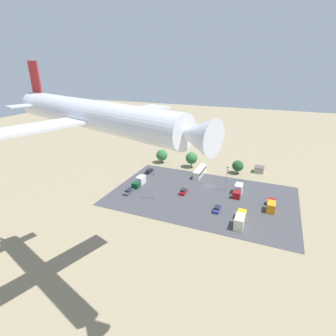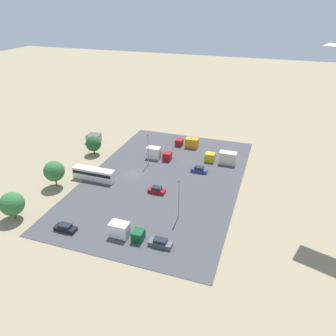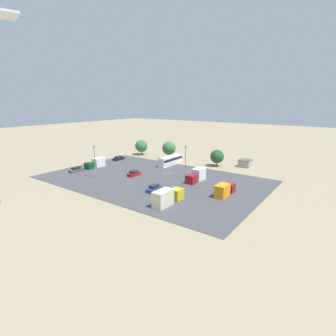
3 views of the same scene
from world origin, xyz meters
name	(u,v)px [view 1 (image 1 of 3)]	position (x,y,z in m)	size (l,w,h in m)	color
ground_plane	(208,186)	(0.00, 0.00, 0.00)	(400.00, 400.00, 0.00)	gray
parking_lot_surface	(202,196)	(0.00, 8.57, 0.04)	(62.57, 39.82, 0.08)	#424247
shed_building	(259,169)	(-16.48, -21.80, 1.27)	(4.02, 4.17, 2.52)	#9E998E
bus	(200,171)	(5.85, -8.73, 1.76)	(2.54, 11.51, 3.13)	silver
parked_car_0	(129,192)	(24.63, 16.79, 0.74)	(1.83, 4.64, 1.59)	#4C5156
parked_car_1	(217,209)	(-7.12, 16.62, 0.75)	(1.78, 4.48, 1.60)	navy
parked_car_2	(183,192)	(6.66, 9.28, 0.74)	(1.92, 4.24, 1.59)	maroon
parked_car_3	(149,171)	(26.58, -3.51, 0.71)	(1.82, 4.71, 1.50)	black
parked_truck_0	(271,205)	(-22.60, 9.11, 1.44)	(2.43, 7.41, 2.98)	maroon
parked_truck_1	(240,220)	(-14.79, 21.62, 1.70)	(2.49, 8.96, 3.53)	gold
parked_truck_2	(139,182)	(24.40, 9.05, 1.47)	(2.46, 7.11, 3.03)	#0C4723
parked_truck_3	(238,190)	(-11.37, 2.74, 1.63)	(2.51, 7.47, 3.38)	maroon
tree_near_shed	(192,158)	(11.91, -16.20, 4.36)	(5.23, 5.23, 6.98)	brown
tree_apron_mid	(238,166)	(-8.15, -16.81, 3.43)	(4.69, 4.69, 5.78)	brown
tree_apron_far	(162,155)	(26.41, -16.49, 3.74)	(5.21, 5.21, 6.35)	brown
light_pole_lot_centre	(227,178)	(-6.90, 1.67, 5.16)	(0.90, 0.28, 9.28)	gray
light_pole_lot_edge	(154,186)	(14.37, 17.30, 5.18)	(0.90, 0.28, 9.32)	gray
airplane	(95,115)	(4.18, 56.99, 35.86)	(39.04, 32.36, 9.72)	silver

